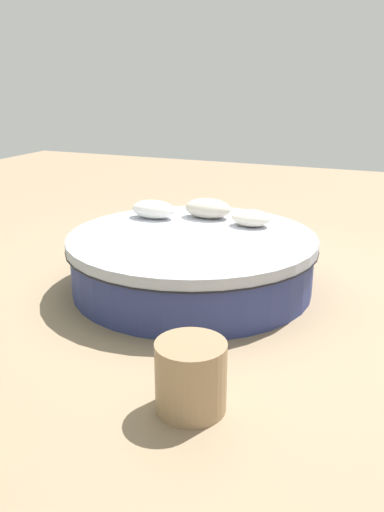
% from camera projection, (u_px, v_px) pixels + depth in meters
% --- Properties ---
extents(ground_plane, '(16.00, 16.00, 0.00)m').
position_uv_depth(ground_plane, '(192.00, 287.00, 5.50)').
color(ground_plane, '#9E8466').
extents(round_bed, '(2.50, 2.50, 0.56)m').
position_uv_depth(round_bed, '(192.00, 261.00, 5.40)').
color(round_bed, navy).
rests_on(round_bed, ground_plane).
extents(throw_pillow_0, '(0.41, 0.31, 0.17)m').
position_uv_depth(throw_pillow_0, '(251.00, 218.00, 5.60)').
color(throw_pillow_0, silver).
rests_on(throw_pillow_0, round_bed).
extents(throw_pillow_1, '(0.53, 0.34, 0.21)m').
position_uv_depth(throw_pillow_1, '(208.00, 208.00, 5.92)').
color(throw_pillow_1, beige).
rests_on(throw_pillow_1, round_bed).
extents(throw_pillow_2, '(0.51, 0.30, 0.20)m').
position_uv_depth(throw_pillow_2, '(154.00, 209.00, 5.91)').
color(throw_pillow_2, white).
rests_on(throw_pillow_2, round_bed).
extents(side_table, '(0.47, 0.47, 0.47)m').
position_uv_depth(side_table, '(191.00, 376.00, 3.42)').
color(side_table, '#997A56').
rests_on(side_table, ground_plane).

